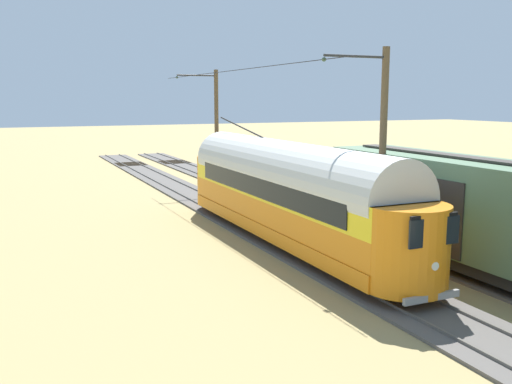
{
  "coord_description": "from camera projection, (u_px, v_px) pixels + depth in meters",
  "views": [
    {
      "loc": [
        12.76,
        20.88,
        6.01
      ],
      "look_at": [
        2.75,
        -1.19,
        1.99
      ],
      "focal_mm": 39.4,
      "sensor_mm": 36.0,
      "label": 1
    }
  ],
  "objects": [
    {
      "name": "ground_plane",
      "position": [
        323.0,
        236.0,
        24.94
      ],
      "size": [
        220.0,
        220.0,
        0.0
      ],
      "primitive_type": "plane",
      "color": "#9E8956"
    },
    {
      "name": "track_streetcar_siding",
      "position": [
        358.0,
        229.0,
        26.06
      ],
      "size": [
        2.8,
        80.0,
        0.18
      ],
      "color": "#56514C",
      "rests_on": "ground"
    },
    {
      "name": "track_adjacent_siding",
      "position": [
        278.0,
        238.0,
        24.37
      ],
      "size": [
        2.8,
        80.0,
        0.18
      ],
      "color": "#56514C",
      "rests_on": "ground"
    },
    {
      "name": "vintage_streetcar",
      "position": [
        286.0,
        190.0,
        23.38
      ],
      "size": [
        2.65,
        17.89,
        4.91
      ],
      "color": "orange",
      "rests_on": "ground"
    },
    {
      "name": "boxcar_adjacent",
      "position": [
        471.0,
        210.0,
        19.64
      ],
      "size": [
        2.96,
        13.63,
        3.85
      ],
      "color": "#4C6B4C",
      "rests_on": "ground"
    },
    {
      "name": "catenary_pole_foreground",
      "position": [
        216.0,
        127.0,
        38.12
      ],
      "size": [
        2.93,
        0.28,
        7.96
      ],
      "color": "brown",
      "rests_on": "ground"
    },
    {
      "name": "catenary_pole_mid_near",
      "position": [
        381.0,
        148.0,
        21.62
      ],
      "size": [
        2.93,
        0.28,
        7.96
      ],
      "color": "brown",
      "rests_on": "ground"
    },
    {
      "name": "overhead_wire_run",
      "position": [
        226.0,
        71.0,
        28.9
      ],
      "size": [
        2.72,
        22.36,
        0.18
      ],
      "color": "black",
      "rests_on": "ground"
    }
  ]
}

